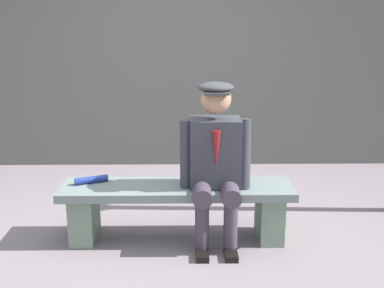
# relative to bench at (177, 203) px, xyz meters

# --- Properties ---
(ground_plane) EXTENTS (30.00, 30.00, 0.00)m
(ground_plane) POSITION_rel_bench_xyz_m (0.00, 0.00, -0.31)
(ground_plane) COLOR gray
(bench) EXTENTS (1.90, 0.46, 0.47)m
(bench) POSITION_rel_bench_xyz_m (0.00, 0.00, 0.00)
(bench) COLOR slate
(bench) RESTS_ON ground
(seated_man) EXTENTS (0.57, 0.59, 1.32)m
(seated_man) POSITION_rel_bench_xyz_m (-0.31, 0.06, 0.41)
(seated_man) COLOR #363941
(seated_man) RESTS_ON ground
(rolled_magazine) EXTENTS (0.27, 0.16, 0.06)m
(rolled_magazine) POSITION_rel_bench_xyz_m (0.71, -0.07, 0.18)
(rolled_magazine) COLOR navy
(rolled_magazine) RESTS_ON bench
(stadium_wall) EXTENTS (12.00, 0.24, 1.99)m
(stadium_wall) POSITION_rel_bench_xyz_m (0.00, -2.23, 0.68)
(stadium_wall) COLOR #5B5B57
(stadium_wall) RESTS_ON ground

